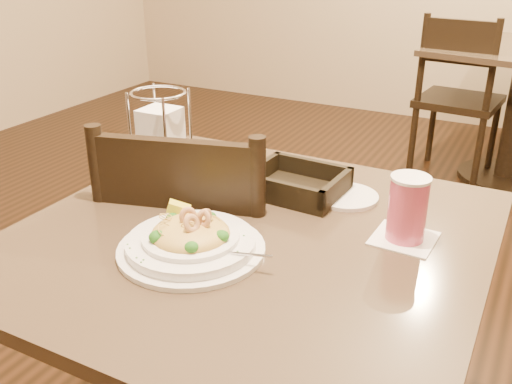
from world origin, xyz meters
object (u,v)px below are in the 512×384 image
at_px(side_plate, 346,196).
at_px(dining_chair_far, 458,95).
at_px(butter_ramekin, 135,185).
at_px(main_table, 252,329).
at_px(dining_chair_near, 200,275).
at_px(drink_glass, 407,209).
at_px(napkin_caddy, 161,139).
at_px(pasta_bowl, 191,240).
at_px(bread_basket, 297,185).

bearing_deg(side_plate, dining_chair_far, 92.17).
xyz_separation_m(dining_chair_far, butter_ramekin, (-0.37, -2.29, 0.27)).
xyz_separation_m(main_table, dining_chair_near, (-0.23, 0.15, -0.02)).
xyz_separation_m(drink_glass, napkin_caddy, (-0.62, 0.06, 0.02)).
bearing_deg(pasta_bowl, drink_glass, 34.23).
xyz_separation_m(main_table, side_plate, (0.11, 0.24, 0.24)).
height_order(dining_chair_far, side_plate, dining_chair_far).
xyz_separation_m(drink_glass, side_plate, (-0.16, 0.13, -0.06)).
height_order(dining_chair_near, pasta_bowl, dining_chair_near).
distance_m(main_table, butter_ramekin, 0.42).
bearing_deg(main_table, bread_basket, 88.47).
height_order(drink_glass, napkin_caddy, napkin_caddy).
distance_m(dining_chair_far, side_plate, 2.12).
bearing_deg(napkin_caddy, bread_basket, 7.59).
height_order(dining_chair_far, pasta_bowl, dining_chair_far).
distance_m(main_table, pasta_bowl, 0.30).
bearing_deg(dining_chair_near, butter_ramekin, 30.64).
bearing_deg(side_plate, bread_basket, -166.19).
distance_m(napkin_caddy, side_plate, 0.46).
height_order(main_table, napkin_caddy, napkin_caddy).
xyz_separation_m(dining_chair_far, side_plate, (0.08, -2.10, 0.26)).
xyz_separation_m(main_table, butter_ramekin, (-0.33, 0.05, 0.25)).
distance_m(pasta_bowl, drink_glass, 0.42).
height_order(dining_chair_far, napkin_caddy, napkin_caddy).
distance_m(dining_chair_near, pasta_bowl, 0.43).
relative_size(main_table, dining_chair_far, 0.97).
bearing_deg(dining_chair_near, main_table, 131.54).
bearing_deg(napkin_caddy, main_table, -26.46).
height_order(bread_basket, side_plate, bread_basket).
bearing_deg(napkin_caddy, drink_glass, -5.12).
xyz_separation_m(dining_chair_far, pasta_bowl, (-0.10, -2.46, 0.28)).
xyz_separation_m(pasta_bowl, drink_glass, (0.34, 0.23, 0.04)).
xyz_separation_m(drink_glass, bread_basket, (-0.27, 0.10, -0.05)).
bearing_deg(side_plate, pasta_bowl, -116.22).
distance_m(main_table, dining_chair_near, 0.28).
xyz_separation_m(dining_chair_far, bread_basket, (-0.03, -2.13, 0.28)).
bearing_deg(drink_glass, dining_chair_near, 175.61).
relative_size(dining_chair_far, side_plate, 6.35).
bearing_deg(butter_ramekin, main_table, -8.54).
relative_size(drink_glass, butter_ramekin, 1.87).
distance_m(main_table, drink_glass, 0.43).
xyz_separation_m(dining_chair_near, butter_ramekin, (-0.10, -0.10, 0.27)).
bearing_deg(main_table, napkin_caddy, 153.54).
bearing_deg(butter_ramekin, napkin_caddy, 92.42).
height_order(dining_chair_near, dining_chair_far, same).
height_order(side_plate, butter_ramekin, butter_ramekin).
bearing_deg(napkin_caddy, dining_chair_near, -8.67).
bearing_deg(dining_chair_near, pasta_bowl, 106.58).
bearing_deg(main_table, pasta_bowl, -117.86).
distance_m(main_table, side_plate, 0.36).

